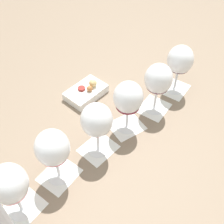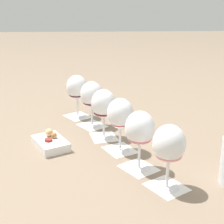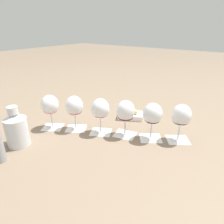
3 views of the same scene
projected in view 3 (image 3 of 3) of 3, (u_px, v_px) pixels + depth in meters
ground_plane at (112, 133)px, 1.04m from camera, size 8.00×8.00×0.00m
tasting_card_0 at (53, 127)px, 1.10m from camera, size 0.14×0.13×0.00m
tasting_card_1 at (76, 128)px, 1.09m from camera, size 0.14×0.14×0.00m
tasting_card_2 at (101, 132)px, 1.05m from camera, size 0.14×0.13×0.00m
tasting_card_3 at (125, 134)px, 1.03m from camera, size 0.12×0.11×0.00m
tasting_card_4 at (150, 138)px, 1.00m from camera, size 0.14×0.14×0.00m
tasting_card_5 at (178, 140)px, 0.98m from camera, size 0.14×0.14×0.00m
wine_glass_0 at (50, 106)px, 1.05m from camera, size 0.09×0.09×0.19m
wine_glass_1 at (74, 107)px, 1.04m from camera, size 0.09×0.09×0.19m
wine_glass_2 at (100, 110)px, 1.00m from camera, size 0.09×0.09×0.19m
wine_glass_3 at (126, 112)px, 0.98m from camera, size 0.09×0.09×0.19m
wine_glass_4 at (152, 115)px, 0.95m from camera, size 0.09×0.09×0.19m
wine_glass_5 at (181, 117)px, 0.93m from camera, size 0.09×0.09×0.19m
ceramic_vase at (16, 129)px, 0.91m from camera, size 0.10×0.10×0.19m
snack_dish at (131, 115)px, 1.21m from camera, size 0.17×0.15×0.06m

